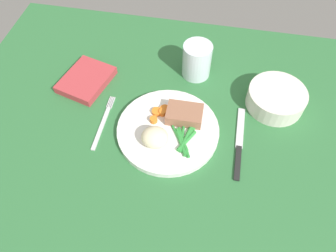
% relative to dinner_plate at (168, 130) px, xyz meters
% --- Properties ---
extents(dining_table, '(1.20, 0.90, 0.02)m').
position_rel_dinner_plate_xyz_m(dining_table, '(0.04, -0.01, -0.02)').
color(dining_table, '#2D6B38').
rests_on(dining_table, ground).
extents(dinner_plate, '(0.25, 0.25, 0.02)m').
position_rel_dinner_plate_xyz_m(dinner_plate, '(0.00, 0.00, 0.00)').
color(dinner_plate, white).
rests_on(dinner_plate, dining_table).
extents(meat_portion, '(0.09, 0.06, 0.03)m').
position_rel_dinner_plate_xyz_m(meat_portion, '(0.03, 0.04, 0.02)').
color(meat_portion, '#936047').
rests_on(meat_portion, dinner_plate).
extents(mashed_potatoes, '(0.06, 0.06, 0.04)m').
position_rel_dinner_plate_xyz_m(mashed_potatoes, '(-0.02, -0.04, 0.03)').
color(mashed_potatoes, beige).
rests_on(mashed_potatoes, dinner_plate).
extents(carrot_slices, '(0.04, 0.06, 0.01)m').
position_rel_dinner_plate_xyz_m(carrot_slices, '(-0.03, 0.04, 0.01)').
color(carrot_slices, orange).
rests_on(carrot_slices, dinner_plate).
extents(green_beans, '(0.07, 0.11, 0.01)m').
position_rel_dinner_plate_xyz_m(green_beans, '(0.04, -0.03, 0.01)').
color(green_beans, '#2D8C38').
rests_on(green_beans, dinner_plate).
extents(fork, '(0.01, 0.17, 0.00)m').
position_rel_dinner_plate_xyz_m(fork, '(-0.16, -0.00, -0.01)').
color(fork, silver).
rests_on(fork, dining_table).
extents(knife, '(0.02, 0.21, 0.01)m').
position_rel_dinner_plate_xyz_m(knife, '(0.17, -0.00, -0.01)').
color(knife, black).
rests_on(knife, dining_table).
extents(water_glass, '(0.08, 0.08, 0.10)m').
position_rel_dinner_plate_xyz_m(water_glass, '(0.04, 0.21, 0.03)').
color(water_glass, silver).
rests_on(water_glass, dining_table).
extents(salad_bowl, '(0.15, 0.15, 0.05)m').
position_rel_dinner_plate_xyz_m(salad_bowl, '(0.25, 0.14, 0.02)').
color(salad_bowl, silver).
rests_on(salad_bowl, dining_table).
extents(napkin, '(0.14, 0.16, 0.02)m').
position_rel_dinner_plate_xyz_m(napkin, '(-0.25, 0.12, 0.00)').
color(napkin, '#B2383D').
rests_on(napkin, dining_table).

